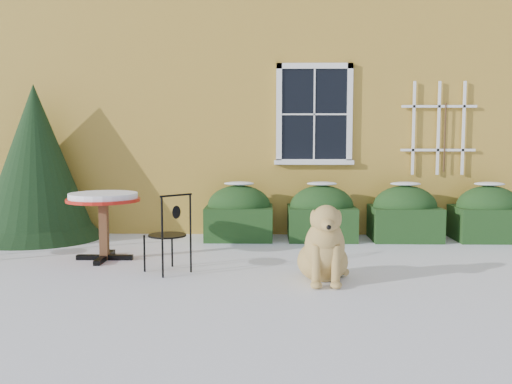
{
  "coord_description": "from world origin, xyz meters",
  "views": [
    {
      "loc": [
        0.16,
        -6.35,
        1.61
      ],
      "look_at": [
        0.0,
        1.0,
        0.9
      ],
      "focal_mm": 40.0,
      "sensor_mm": 36.0,
      "label": 1
    }
  ],
  "objects_px": {
    "evergreen_shrub": "(36,177)",
    "dog": "(324,250)",
    "bistro_table": "(103,204)",
    "patio_chair_near": "(169,233)"
  },
  "relations": [
    {
      "from": "evergreen_shrub",
      "to": "patio_chair_near",
      "type": "relative_size",
      "value": 2.56
    },
    {
      "from": "patio_chair_near",
      "to": "dog",
      "type": "xyz_separation_m",
      "value": [
        1.79,
        -0.42,
        -0.11
      ]
    },
    {
      "from": "patio_chair_near",
      "to": "evergreen_shrub",
      "type": "bearing_deg",
      "value": -85.63
    },
    {
      "from": "evergreen_shrub",
      "to": "dog",
      "type": "bearing_deg",
      "value": -31.95
    },
    {
      "from": "evergreen_shrub",
      "to": "bistro_table",
      "type": "relative_size",
      "value": 2.56
    },
    {
      "from": "patio_chair_near",
      "to": "bistro_table",
      "type": "bearing_deg",
      "value": -78.64
    },
    {
      "from": "evergreen_shrub",
      "to": "dog",
      "type": "distance_m",
      "value": 5.08
    },
    {
      "from": "bistro_table",
      "to": "patio_chair_near",
      "type": "height_order",
      "value": "patio_chair_near"
    },
    {
      "from": "patio_chair_near",
      "to": "dog",
      "type": "bearing_deg",
      "value": 123.23
    },
    {
      "from": "bistro_table",
      "to": "patio_chair_near",
      "type": "xyz_separation_m",
      "value": [
        0.98,
        -0.69,
        -0.26
      ]
    }
  ]
}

